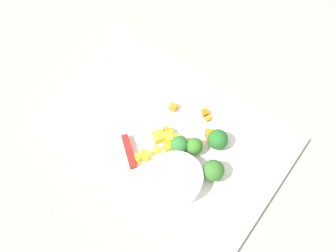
# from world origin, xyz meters

# --- Properties ---
(ground_plane) EXTENTS (4.00, 4.00, 0.00)m
(ground_plane) POSITION_xyz_m (0.00, 0.00, 0.00)
(ground_plane) COLOR gray
(cutting_board) EXTENTS (0.51, 0.31, 0.01)m
(cutting_board) POSITION_xyz_m (0.00, 0.00, 0.01)
(cutting_board) COLOR white
(cutting_board) RESTS_ON ground_plane
(prep_bowl) EXTENTS (0.10, 0.10, 0.04)m
(prep_bowl) POSITION_xyz_m (0.08, -0.09, 0.03)
(prep_bowl) COLOR white
(prep_bowl) RESTS_ON cutting_board
(chef_knife) EXTENTS (0.26, 0.20, 0.02)m
(chef_knife) POSITION_xyz_m (-0.08, -0.06, 0.02)
(chef_knife) COLOR silver
(chef_knife) RESTS_ON cutting_board
(carrot_dice_0) EXTENTS (0.02, 0.02, 0.02)m
(carrot_dice_0) POSITION_xyz_m (0.01, -0.01, 0.02)
(carrot_dice_0) COLOR orange
(carrot_dice_0) RESTS_ON cutting_board
(carrot_dice_1) EXTENTS (0.02, 0.02, 0.01)m
(carrot_dice_1) POSITION_xyz_m (0.06, 0.00, 0.02)
(carrot_dice_1) COLOR orange
(carrot_dice_1) RESTS_ON cutting_board
(carrot_dice_2) EXTENTS (0.01, 0.01, 0.01)m
(carrot_dice_2) POSITION_xyz_m (0.06, 0.07, 0.02)
(carrot_dice_2) COLOR orange
(carrot_dice_2) RESTS_ON cutting_board
(carrot_dice_3) EXTENTS (0.02, 0.02, 0.01)m
(carrot_dice_3) POSITION_xyz_m (0.04, 0.07, 0.02)
(carrot_dice_3) COLOR orange
(carrot_dice_3) RESTS_ON cutting_board
(carrot_dice_4) EXTENTS (0.02, 0.02, 0.01)m
(carrot_dice_4) POSITION_xyz_m (-0.02, 0.04, 0.02)
(carrot_dice_4) COLOR orange
(carrot_dice_4) RESTS_ON cutting_board
(carrot_dice_5) EXTENTS (0.02, 0.02, 0.01)m
(carrot_dice_5) POSITION_xyz_m (0.08, 0.04, 0.02)
(carrot_dice_5) COLOR orange
(carrot_dice_5) RESTS_ON cutting_board
(carrot_dice_6) EXTENTS (0.02, 0.02, 0.01)m
(carrot_dice_6) POSITION_xyz_m (0.09, 0.03, 0.02)
(carrot_dice_6) COLOR orange
(carrot_dice_6) RESTS_ON cutting_board
(pepper_dice_0) EXTENTS (0.02, 0.02, 0.01)m
(pepper_dice_0) POSITION_xyz_m (0.03, -0.04, 0.02)
(pepper_dice_0) COLOR yellow
(pepper_dice_0) RESTS_ON cutting_board
(pepper_dice_1) EXTENTS (0.02, 0.02, 0.01)m
(pepper_dice_1) POSITION_xyz_m (0.01, -0.06, 0.02)
(pepper_dice_1) COLOR yellow
(pepper_dice_1) RESTS_ON cutting_board
(pepper_dice_2) EXTENTS (0.03, 0.03, 0.02)m
(pepper_dice_2) POSITION_xyz_m (0.00, -0.03, 0.02)
(pepper_dice_2) COLOR yellow
(pepper_dice_2) RESTS_ON cutting_board
(pepper_dice_3) EXTENTS (0.02, 0.02, 0.02)m
(pepper_dice_3) POSITION_xyz_m (0.03, -0.02, 0.02)
(pepper_dice_3) COLOR yellow
(pepper_dice_3) RESTS_ON cutting_board
(pepper_dice_4) EXTENTS (0.02, 0.02, 0.01)m
(pepper_dice_4) POSITION_xyz_m (-0.01, -0.10, 0.02)
(pepper_dice_4) COLOR yellow
(pepper_dice_4) RESTS_ON cutting_board
(pepper_dice_5) EXTENTS (0.03, 0.03, 0.02)m
(pepper_dice_5) POSITION_xyz_m (0.02, -0.02, 0.02)
(pepper_dice_5) COLOR yellow
(pepper_dice_5) RESTS_ON cutting_board
(pepper_dice_6) EXTENTS (0.02, 0.02, 0.02)m
(pepper_dice_6) POSITION_xyz_m (-0.00, -0.08, 0.02)
(pepper_dice_6) COLOR yellow
(pepper_dice_6) RESTS_ON cutting_board
(broccoli_floret_0) EXTENTS (0.04, 0.04, 0.04)m
(broccoli_floret_0) POSITION_xyz_m (0.07, -0.01, 0.03)
(broccoli_floret_0) COLOR #8FB45B
(broccoli_floret_0) RESTS_ON cutting_board
(broccoli_floret_1) EXTENTS (0.04, 0.04, 0.04)m
(broccoli_floret_1) POSITION_xyz_m (0.10, 0.03, 0.03)
(broccoli_floret_1) COLOR #95AD66
(broccoli_floret_1) RESTS_ON cutting_board
(broccoli_floret_2) EXTENTS (0.04, 0.04, 0.05)m
(broccoli_floret_2) POSITION_xyz_m (0.13, -0.03, 0.04)
(broccoli_floret_2) COLOR #8CC164
(broccoli_floret_2) RESTS_ON cutting_board
(broccoli_floret_3) EXTENTS (0.04, 0.04, 0.04)m
(broccoli_floret_3) POSITION_xyz_m (0.05, -0.02, 0.03)
(broccoli_floret_3) COLOR #81AE62
(broccoli_floret_3) RESTS_ON cutting_board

